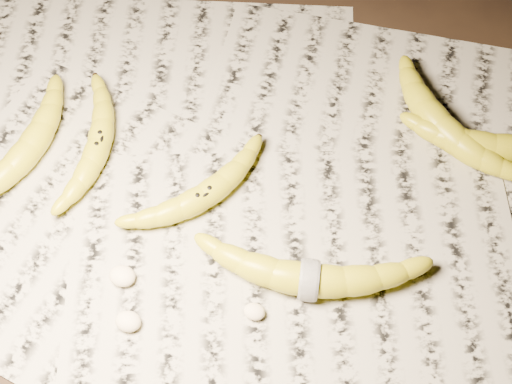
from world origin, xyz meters
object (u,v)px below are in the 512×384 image
(banana_center, at_px, (203,195))
(banana_left_b, at_px, (28,147))
(banana_left_a, at_px, (98,143))
(banana_taped, at_px, (309,279))
(banana_upper_b, at_px, (441,124))
(banana_upper_a, at_px, (494,146))

(banana_center, bearing_deg, banana_left_b, 127.41)
(banana_left_a, relative_size, banana_left_b, 0.97)
(banana_left_a, relative_size, banana_taped, 0.77)
(banana_center, xyz_separation_m, banana_upper_b, (0.27, 0.19, 0.00))
(banana_center, relative_size, banana_upper_a, 0.91)
(banana_left_b, xyz_separation_m, banana_taped, (0.39, -0.08, 0.00))
(banana_left_b, distance_m, banana_upper_a, 0.60)
(banana_taped, height_order, banana_upper_a, banana_taped)
(banana_upper_b, bearing_deg, banana_left_a, -120.44)
(banana_taped, relative_size, banana_upper_b, 1.23)
(banana_left_a, distance_m, banana_taped, 0.33)
(banana_left_a, xyz_separation_m, banana_upper_a, (0.50, 0.14, 0.00))
(banana_left_b, xyz_separation_m, banana_upper_b, (0.51, 0.18, 0.00))
(banana_left_b, relative_size, banana_center, 1.04)
(banana_center, bearing_deg, banana_left_a, 115.06)
(banana_left_a, height_order, banana_taped, banana_taped)
(banana_upper_a, bearing_deg, banana_taped, -135.14)
(banana_left_b, bearing_deg, banana_center, -81.19)
(banana_taped, xyz_separation_m, banana_upper_a, (0.18, 0.25, -0.00))
(banana_center, xyz_separation_m, banana_taped, (0.15, -0.07, 0.00))
(banana_left_a, xyz_separation_m, banana_center, (0.16, -0.04, 0.00))
(banana_left_b, relative_size, banana_upper_a, 0.95)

